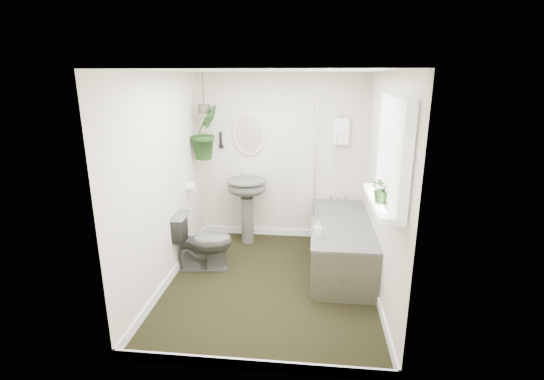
# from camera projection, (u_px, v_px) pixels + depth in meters

# --- Properties ---
(floor) EXTENTS (2.30, 2.80, 0.02)m
(floor) POSITION_uv_depth(u_px,v_px,m) (271.00, 283.00, 4.47)
(floor) COLOR black
(floor) RESTS_ON ground
(ceiling) EXTENTS (2.30, 2.80, 0.02)m
(ceiling) POSITION_uv_depth(u_px,v_px,m) (270.00, 70.00, 3.82)
(ceiling) COLOR white
(ceiling) RESTS_ON ground
(wall_back) EXTENTS (2.30, 0.02, 2.30)m
(wall_back) POSITION_uv_depth(u_px,v_px,m) (282.00, 158.00, 5.49)
(wall_back) COLOR silver
(wall_back) RESTS_ON ground
(wall_front) EXTENTS (2.30, 0.02, 2.30)m
(wall_front) POSITION_uv_depth(u_px,v_px,m) (249.00, 238.00, 2.79)
(wall_front) COLOR silver
(wall_front) RESTS_ON ground
(wall_left) EXTENTS (0.02, 2.80, 2.30)m
(wall_left) POSITION_uv_depth(u_px,v_px,m) (164.00, 182.00, 4.26)
(wall_left) COLOR silver
(wall_left) RESTS_ON ground
(wall_right) EXTENTS (0.02, 2.80, 2.30)m
(wall_right) POSITION_uv_depth(u_px,v_px,m) (383.00, 188.00, 4.02)
(wall_right) COLOR silver
(wall_right) RESTS_ON ground
(skirting) EXTENTS (2.30, 2.80, 0.10)m
(skirting) POSITION_uv_depth(u_px,v_px,m) (271.00, 278.00, 4.45)
(skirting) COLOR white
(skirting) RESTS_ON floor
(bathtub) EXTENTS (0.72, 1.72, 0.58)m
(bathtub) POSITION_uv_depth(u_px,v_px,m) (340.00, 244.00, 4.78)
(bathtub) COLOR #474943
(bathtub) RESTS_ON floor
(bath_screen) EXTENTS (0.04, 0.72, 1.40)m
(bath_screen) POSITION_uv_depth(u_px,v_px,m) (316.00, 155.00, 5.00)
(bath_screen) COLOR silver
(bath_screen) RESTS_ON bathtub
(shower_box) EXTENTS (0.20, 0.10, 0.35)m
(shower_box) POSITION_uv_depth(u_px,v_px,m) (341.00, 131.00, 5.23)
(shower_box) COLOR white
(shower_box) RESTS_ON wall_back
(oval_mirror) EXTENTS (0.46, 0.03, 0.62)m
(oval_mirror) POSITION_uv_depth(u_px,v_px,m) (249.00, 133.00, 5.40)
(oval_mirror) COLOR beige
(oval_mirror) RESTS_ON wall_back
(wall_sconce) EXTENTS (0.04, 0.04, 0.22)m
(wall_sconce) POSITION_uv_depth(u_px,v_px,m) (221.00, 140.00, 5.45)
(wall_sconce) COLOR black
(wall_sconce) RESTS_ON wall_back
(toilet_roll_holder) EXTENTS (0.11, 0.11, 0.11)m
(toilet_roll_holder) POSITION_uv_depth(u_px,v_px,m) (190.00, 187.00, 4.99)
(toilet_roll_holder) COLOR white
(toilet_roll_holder) RESTS_ON wall_left
(window_recess) EXTENTS (0.08, 1.00, 0.90)m
(window_recess) POSITION_uv_depth(u_px,v_px,m) (393.00, 153.00, 3.22)
(window_recess) COLOR white
(window_recess) RESTS_ON wall_right
(window_sill) EXTENTS (0.18, 1.00, 0.04)m
(window_sill) POSITION_uv_depth(u_px,v_px,m) (381.00, 201.00, 3.35)
(window_sill) COLOR white
(window_sill) RESTS_ON wall_right
(window_blinds) EXTENTS (0.01, 0.86, 0.76)m
(window_blinds) POSITION_uv_depth(u_px,v_px,m) (388.00, 152.00, 3.23)
(window_blinds) COLOR white
(window_blinds) RESTS_ON wall_right
(toilet) EXTENTS (0.74, 0.48, 0.70)m
(toilet) POSITION_uv_depth(u_px,v_px,m) (203.00, 241.00, 4.72)
(toilet) COLOR #474943
(toilet) RESTS_ON floor
(pedestal_sink) EXTENTS (0.58, 0.50, 0.91)m
(pedestal_sink) POSITION_uv_depth(u_px,v_px,m) (247.00, 211.00, 5.43)
(pedestal_sink) COLOR #474943
(pedestal_sink) RESTS_ON floor
(sill_plant) EXTENTS (0.27, 0.25, 0.24)m
(sill_plant) POSITION_uv_depth(u_px,v_px,m) (383.00, 188.00, 3.22)
(sill_plant) COLOR black
(sill_plant) RESTS_ON window_sill
(hanging_plant) EXTENTS (0.49, 0.50, 0.71)m
(hanging_plant) POSITION_uv_depth(u_px,v_px,m) (205.00, 132.00, 5.12)
(hanging_plant) COLOR black
(hanging_plant) RESTS_ON ceiling
(soap_bottle) EXTENTS (0.08, 0.08, 0.17)m
(soap_bottle) POSITION_uv_depth(u_px,v_px,m) (318.00, 229.00, 4.23)
(soap_bottle) COLOR #322726
(soap_bottle) RESTS_ON bathtub
(hanging_pot) EXTENTS (0.16, 0.16, 0.12)m
(hanging_pot) POSITION_uv_depth(u_px,v_px,m) (204.00, 109.00, 5.04)
(hanging_pot) COLOR #463E2E
(hanging_pot) RESTS_ON ceiling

